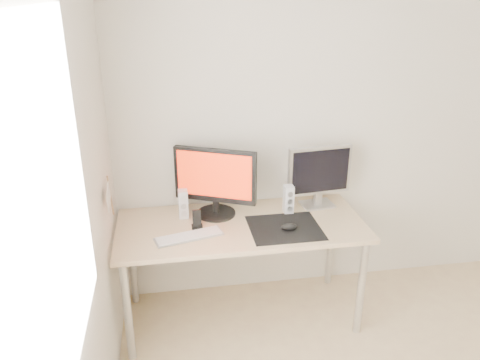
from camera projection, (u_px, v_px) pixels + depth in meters
wall_back at (362, 125)px, 3.32m from camera, size 3.50×0.00×3.50m
wall_left at (56, 299)px, 1.45m from camera, size 0.00×3.50×3.50m
window_pane at (47, 227)px, 1.36m from camera, size 0.00×1.30×1.30m
mousepad at (285, 228)px, 2.98m from camera, size 0.45×0.40×0.00m
mouse at (289, 227)px, 2.95m from camera, size 0.10×0.06×0.04m
desk at (241, 234)px, 3.06m from camera, size 1.60×0.70×0.73m
main_monitor at (215, 180)px, 3.06m from camera, size 0.52×0.34×0.47m
second_monitor at (319, 174)px, 3.20m from camera, size 0.45×0.18×0.43m
speaker_left at (183, 204)px, 3.08m from camera, size 0.06×0.08×0.19m
speaker_right at (288, 199)px, 3.15m from camera, size 0.06×0.08×0.19m
keyboard at (189, 236)px, 2.86m from camera, size 0.44×0.22×0.02m
phone_dock at (197, 222)px, 2.97m from camera, size 0.07×0.06×0.12m
pennant at (109, 196)px, 2.66m from camera, size 0.01×0.23×0.29m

